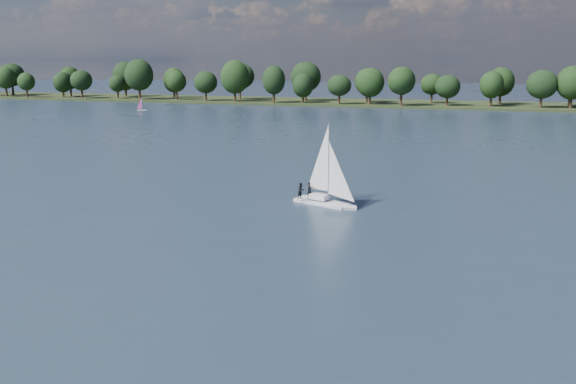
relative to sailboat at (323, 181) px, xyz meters
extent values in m
plane|color=#233342|center=(-0.02, 57.74, -2.72)|extent=(700.00, 700.00, 0.00)
cube|color=black|center=(-0.02, 169.74, -2.72)|extent=(660.00, 40.00, 1.50)
cube|color=silver|center=(0.11, 0.01, -2.72)|extent=(7.65, 4.61, 0.87)
cube|color=silver|center=(0.11, 0.01, -1.85)|extent=(2.50, 2.01, 0.54)
cylinder|color=silver|center=(0.11, 0.01, 2.24)|extent=(0.13, 0.13, 8.71)
imported|color=black|center=(-1.64, 0.35, -1.23)|extent=(0.69, 0.81, 1.88)
imported|color=black|center=(-2.42, -0.36, -1.23)|extent=(1.07, 1.14, 1.88)
cube|color=silver|center=(-92.80, 114.56, -2.72)|extent=(3.13, 2.33, 0.47)
cylinder|color=silver|center=(-92.80, 114.56, -0.37)|extent=(0.08, 0.08, 4.18)
cube|color=#575A5C|center=(-176.27, 152.72, -2.72)|extent=(4.38, 2.97, 0.50)
camera|label=1|loc=(18.91, -68.25, 13.30)|focal=40.00mm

